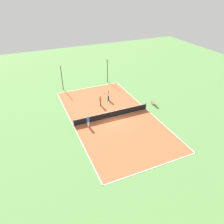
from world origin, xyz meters
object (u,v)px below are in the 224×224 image
Objects in this scene: player_center_orange at (100,100)px; fence_post_back_left at (62,78)px; tennis_ball_midcourt at (104,97)px; player_far_white at (108,95)px; tennis_ball_near_net at (94,160)px; bench at (154,103)px; tennis_ball_far_baseline at (160,132)px; player_near_blue at (88,121)px; tennis_net at (112,114)px; fence_post_back_right at (107,71)px; tennis_ball_left_sideline at (119,98)px.

fence_post_back_left reaches higher than player_center_orange.
tennis_ball_midcourt is at bearing 167.27° from player_center_orange.
player_far_white is 24.94× the size of tennis_ball_midcourt.
player_center_orange is at bearing 65.56° from tennis_ball_near_net.
player_far_white is at bearing 53.95° from bench.
tennis_ball_near_net is 9.84m from tennis_ball_far_baseline.
player_near_blue is at bearing 76.91° from tennis_ball_near_net.
tennis_ball_near_net is at bearing -171.66° from tennis_ball_far_baseline.
tennis_ball_far_baseline is at bearing -54.51° from tennis_net.
fence_post_back_left is 8.86m from fence_post_back_right.
player_center_orange is 0.41× the size of fence_post_back_left.
tennis_ball_left_sideline is 0.02× the size of fence_post_back_right.
player_far_white is (1.85, 1.13, -0.10)m from player_center_orange.
player_near_blue is at bearing 97.27° from bench.
tennis_ball_far_baseline is 12.73m from tennis_ball_midcourt.
fence_post_back_left reaches higher than tennis_net.
fence_post_back_right is (8.37, 13.18, 1.26)m from player_near_blue.
player_near_blue is 24.75× the size of tennis_ball_midcourt.
player_far_white is (-6.11, 4.45, 0.61)m from bench.
fence_post_back_left is (-0.49, 13.18, 1.26)m from player_near_blue.
tennis_net is at bearing 53.69° from tennis_ball_near_net.
fence_post_back_left is 1.00× the size of fence_post_back_right.
tennis_ball_far_baseline is (9.73, 1.43, 0.00)m from tennis_ball_near_net.
player_center_orange is (-0.31, 3.90, 0.55)m from tennis_net.
player_center_orange reaches higher than tennis_ball_far_baseline.
player_near_blue is 0.38× the size of fence_post_back_left.
tennis_ball_near_net is (-5.46, -7.43, -0.49)m from tennis_net.
player_near_blue is at bearing 148.16° from tennis_ball_far_baseline.
tennis_net is 6.55m from tennis_ball_midcourt.
bench is 0.89× the size of player_center_orange.
player_far_white is 0.38× the size of fence_post_back_left.
fence_post_back_right reaches higher than tennis_ball_midcourt.
tennis_ball_left_sideline is 1.00× the size of tennis_ball_midcourt.
tennis_ball_left_sideline is at bearing -35.98° from tennis_ball_midcourt.
player_far_white is at bearing -50.57° from fence_post_back_left.
bench is 8.65m from player_center_orange.
tennis_ball_left_sideline is at bearing 54.00° from tennis_ball_near_net.
fence_post_back_right is (0.96, 7.43, 2.19)m from tennis_ball_left_sideline.
fence_post_back_right is (9.89, 19.71, 2.19)m from tennis_ball_near_net.
bench is 0.37× the size of fence_post_back_right.
player_near_blue is 15.66m from fence_post_back_right.
fence_post_back_left is (1.03, 19.71, 2.19)m from tennis_ball_near_net.
player_near_blue reaches higher than tennis_ball_midcourt.
tennis_ball_midcourt is at bearing 144.02° from tennis_ball_left_sideline.
player_center_orange is 27.06× the size of tennis_ball_midcourt.
player_far_white is 14.32m from tennis_ball_near_net.
bench reaches higher than tennis_ball_left_sideline.
tennis_ball_far_baseline is 20.37m from fence_post_back_left.
player_far_white is 24.94× the size of tennis_ball_near_net.
player_center_orange reaches higher than tennis_ball_midcourt.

